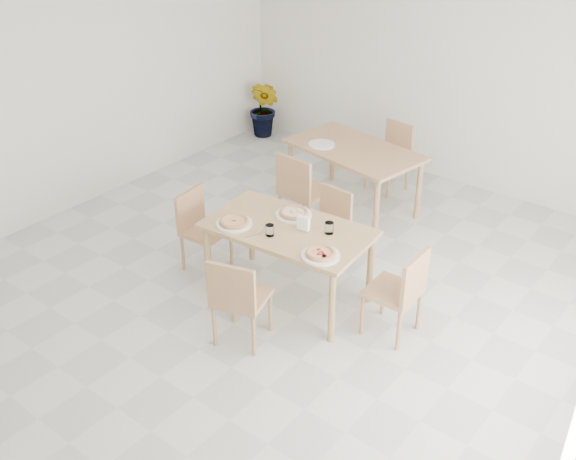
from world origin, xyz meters
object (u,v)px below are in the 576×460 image
Objects in this scene: chair_east at (402,288)px; plate_mushroom at (294,215)px; plate_margherita at (234,224)px; main_table at (288,236)px; pizza_mushroom at (294,213)px; pizza_pepperoni at (321,253)px; chair_north at (329,221)px; chair_back_s at (301,188)px; tumbler_a at (329,228)px; chair_back_n at (393,152)px; potted_plant at (265,109)px; chair_west at (199,224)px; chair_south at (238,296)px; second_table at (354,155)px; plate_pepperoni at (320,255)px; plate_empty at (322,144)px; pizza_margherita at (234,221)px; tumbler_b at (270,230)px; napkin_holder at (303,224)px.

plate_mushroom is at bearing -94.19° from chair_east.
main_table is at bearing 32.09° from plate_margherita.
pizza_mushroom and pizza_pepperoni have the same top height.
main_table is 4.50× the size of pizza_mushroom.
chair_back_s reaches higher than chair_north.
chair_back_n is (-0.80, 2.48, -0.33)m from tumbler_a.
potted_plant is at bearing 126.22° from plate_margherita.
potted_plant is (-2.31, 0.32, -0.05)m from chair_back_n.
chair_west reaches higher than chair_north.
chair_north is 0.66m from pizza_mushroom.
chair_south reaches higher than potted_plant.
pizza_pepperoni is at bearing -53.72° from second_table.
plate_pepperoni is 0.95× the size of pizza_mushroom.
plate_empty reaches higher than main_table.
chair_east reaches higher than plate_empty.
chair_north is at bearing 72.31° from plate_margherita.
chair_south is 1.00× the size of potted_plant.
chair_back_n reaches higher than pizza_margherita.
chair_east is 4.78m from potted_plant.
chair_north reaches higher than plate_empty.
chair_south reaches higher than pizza_mushroom.
tumbler_a is at bearing -121.61° from chair_south.
tumbler_b reaches higher than chair_north.
tumbler_a is 0.13× the size of chair_back_n.
plate_margherita is 0.56m from plate_mushroom.
tumbler_b is (-1.14, -0.35, 0.31)m from chair_east.
chair_west is 2.05m from second_table.
plate_margherita is (-0.41, -0.26, 0.09)m from main_table.
pizza_pepperoni reaches higher than main_table.
chair_east is (1.11, 0.14, -0.18)m from main_table.
chair_south is 1.02m from tumbler_a.
chair_east is (1.19, -0.63, 0.04)m from chair_north.
plate_pepperoni is 1.01× the size of pizza_margherita.
second_table is at bearing 93.18° from pizza_margherita.
chair_south is 1.06m from pizza_mushroom.
plate_mushroom is at bearing 136.34° from napkin_holder.
pizza_mushroom is 1.30× the size of pizza_pepperoni.
plate_empty is 0.35× the size of potted_plant.
main_table is 4.76× the size of plate_pepperoni.
tumbler_a is (0.44, -0.06, 0.02)m from pizza_mushroom.
napkin_holder is at bearing 28.59° from pizza_margherita.
tumbler_b reaches higher than pizza_margherita.
chair_back_s is (-1.00, 0.90, -0.27)m from tumbler_a.
plate_pepperoni is (0.60, -0.99, 0.31)m from chair_north.
pizza_pepperoni is at bearing -43.42° from napkin_holder.
chair_east is at bearing -3.26° from napkin_holder.
pizza_mushroom reaches higher than chair_north.
plate_mushroom is 3.16× the size of tumbler_a.
chair_north is 1.13m from plate_margherita.
second_table is (-0.49, 2.09, -0.13)m from tumbler_b.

